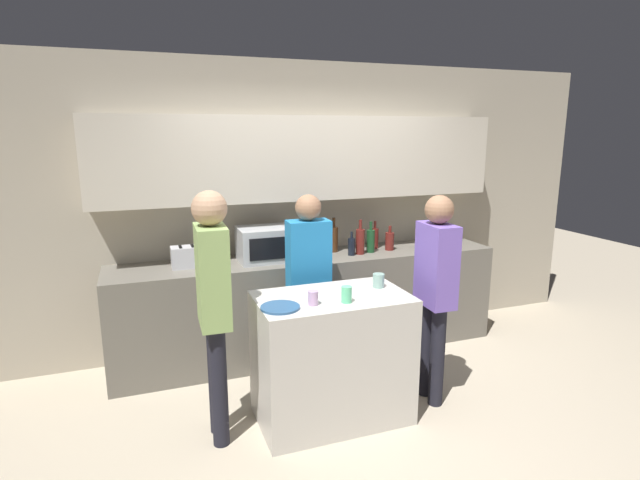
{
  "coord_description": "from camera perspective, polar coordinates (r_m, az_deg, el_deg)",
  "views": [
    {
      "loc": [
        -1.45,
        -2.83,
        2.07
      ],
      "look_at": [
        -0.23,
        0.52,
        1.29
      ],
      "focal_mm": 28.0,
      "sensor_mm": 36.0,
      "label": 1
    }
  ],
  "objects": [
    {
      "name": "ground_plane",
      "position": [
        3.8,
        6.36,
        -20.71
      ],
      "size": [
        14.0,
        14.0,
        0.0
      ],
      "primitive_type": "plane",
      "color": "#BCAD93"
    },
    {
      "name": "back_wall",
      "position": [
        4.75,
        -2.15,
        5.96
      ],
      "size": [
        6.4,
        0.4,
        2.7
      ],
      "color": "#B2A893",
      "rests_on": "ground_plane"
    },
    {
      "name": "back_counter",
      "position": [
        4.74,
        -1.03,
        -7.34
      ],
      "size": [
        3.6,
        0.62,
        0.93
      ],
      "color": "#6B665B",
      "rests_on": "ground_plane"
    },
    {
      "name": "kitchen_island",
      "position": [
        3.7,
        1.37,
        -13.27
      ],
      "size": [
        1.08,
        0.64,
        0.94
      ],
      "color": "beige",
      "rests_on": "ground_plane"
    },
    {
      "name": "microwave",
      "position": [
        4.46,
        -6.01,
        -0.43
      ],
      "size": [
        0.52,
        0.39,
        0.3
      ],
      "color": "#B7BABC",
      "rests_on": "back_counter"
    },
    {
      "name": "toaster",
      "position": [
        4.37,
        -14.96,
        -1.88
      ],
      "size": [
        0.26,
        0.16,
        0.18
      ],
      "color": "silver",
      "rests_on": "back_counter"
    },
    {
      "name": "potted_plant",
      "position": [
        5.14,
        12.87,
        1.57
      ],
      "size": [
        0.14,
        0.14,
        0.39
      ],
      "color": "silver",
      "rests_on": "back_counter"
    },
    {
      "name": "bottle_0",
      "position": [
        4.76,
        1.58,
        0.15
      ],
      "size": [
        0.08,
        0.08,
        0.33
      ],
      "color": "#472814",
      "rests_on": "back_counter"
    },
    {
      "name": "bottle_1",
      "position": [
        4.64,
        3.63,
        -0.71
      ],
      "size": [
        0.07,
        0.07,
        0.22
      ],
      "color": "black",
      "rests_on": "back_counter"
    },
    {
      "name": "bottle_2",
      "position": [
        4.68,
        4.61,
        -0.11
      ],
      "size": [
        0.08,
        0.08,
        0.33
      ],
      "color": "maroon",
      "rests_on": "back_counter"
    },
    {
      "name": "bottle_3",
      "position": [
        4.76,
        5.81,
        -0.05
      ],
      "size": [
        0.08,
        0.08,
        0.3
      ],
      "color": "#194723",
      "rests_on": "back_counter"
    },
    {
      "name": "bottle_4",
      "position": [
        4.94,
        6.29,
        0.25
      ],
      "size": [
        0.07,
        0.07,
        0.27
      ],
      "color": "maroon",
      "rests_on": "back_counter"
    },
    {
      "name": "bottle_5",
      "position": [
        4.88,
        7.96,
        -0.08
      ],
      "size": [
        0.09,
        0.09,
        0.24
      ],
      "color": "maroon",
      "rests_on": "back_counter"
    },
    {
      "name": "plate_on_island",
      "position": [
        3.29,
        -4.57,
        -7.68
      ],
      "size": [
        0.26,
        0.26,
        0.01
      ],
      "color": "#2D5684",
      "rests_on": "kitchen_island"
    },
    {
      "name": "cup_0",
      "position": [
        3.38,
        3.05,
        -6.23
      ],
      "size": [
        0.07,
        0.07,
        0.11
      ],
      "color": "#65DD9F",
      "rests_on": "kitchen_island"
    },
    {
      "name": "cup_1",
      "position": [
        3.33,
        -0.8,
        -6.64
      ],
      "size": [
        0.07,
        0.07,
        0.1
      ],
      "color": "#CDA4D3",
      "rests_on": "kitchen_island"
    },
    {
      "name": "cup_2",
      "position": [
        3.72,
        6.71,
        -4.63
      ],
      "size": [
        0.09,
        0.09,
        0.1
      ],
      "color": "#87B1A6",
      "rests_on": "kitchen_island"
    },
    {
      "name": "person_left",
      "position": [
        3.85,
        13.07,
        -4.74
      ],
      "size": [
        0.21,
        0.35,
        1.62
      ],
      "rotation": [
        0.0,
        0.0,
        1.53
      ],
      "color": "black",
      "rests_on": "ground_plane"
    },
    {
      "name": "person_center",
      "position": [
        4.05,
        -1.31,
        -3.9
      ],
      "size": [
        0.35,
        0.21,
        1.58
      ],
      "rotation": [
        0.0,
        0.0,
        -3.18
      ],
      "color": "black",
      "rests_on": "ground_plane"
    },
    {
      "name": "person_right",
      "position": [
        3.32,
        -12.08,
        -6.27
      ],
      "size": [
        0.22,
        0.35,
        1.71
      ],
      "rotation": [
        0.0,
        0.0,
        -1.6
      ],
      "color": "black",
      "rests_on": "ground_plane"
    }
  ]
}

